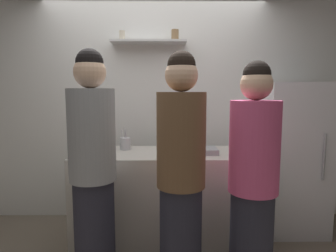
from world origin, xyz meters
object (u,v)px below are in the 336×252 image
object	(u,v)px
person_brown_jacket	(181,179)
water_bottle_plastic	(244,140)
wine_bottle_pale_glass	(170,137)
person_grey_hoodie	(93,173)
baking_pan	(199,151)
wine_bottle_dark_glass	(255,141)
wine_bottle_green_glass	(74,143)
utensil_holder	(125,143)
person_pink_top	(253,186)
refrigerator	(291,158)

from	to	relation	value
person_brown_jacket	water_bottle_plastic	bearing A→B (deg)	176.75
water_bottle_plastic	person_brown_jacket	size ratio (longest dim) A/B	0.12
wine_bottle_pale_glass	person_grey_hoodie	size ratio (longest dim) A/B	0.16
baking_pan	water_bottle_plastic	world-z (taller)	water_bottle_plastic
wine_bottle_dark_glass	wine_bottle_green_glass	bearing A→B (deg)	-174.21
water_bottle_plastic	wine_bottle_pale_glass	bearing A→B (deg)	169.59
wine_bottle_pale_glass	person_brown_jacket	distance (m)	0.97
water_bottle_plastic	person_brown_jacket	bearing A→B (deg)	-128.81
utensil_holder	wine_bottle_green_glass	distance (m)	0.53
utensil_holder	person_grey_hoodie	distance (m)	0.76
water_bottle_plastic	utensil_holder	bearing A→B (deg)	178.81
wine_bottle_dark_glass	person_brown_jacket	xyz separation A→B (m)	(-0.72, -0.67, -0.15)
baking_pan	person_brown_jacket	xyz separation A→B (m)	(-0.20, -0.67, -0.07)
utensil_holder	wine_bottle_dark_glass	world-z (taller)	wine_bottle_dark_glass
wine_bottle_pale_glass	person_pink_top	size ratio (longest dim) A/B	0.16
refrigerator	utensil_holder	size ratio (longest dim) A/B	7.06
person_grey_hoodie	refrigerator	bearing A→B (deg)	-74.51
person_grey_hoodie	water_bottle_plastic	bearing A→B (deg)	-72.23
refrigerator	person_pink_top	world-z (taller)	person_pink_top
wine_bottle_pale_glass	person_grey_hoodie	world-z (taller)	person_grey_hoodie
person_grey_hoodie	person_pink_top	bearing A→B (deg)	-107.86
wine_bottle_pale_glass	wine_bottle_dark_glass	xyz separation A→B (m)	(0.78, -0.29, 0.01)
wine_bottle_pale_glass	person_brown_jacket	xyz separation A→B (m)	(0.06, -0.96, -0.15)
wine_bottle_dark_glass	person_pink_top	distance (m)	0.76
utensil_holder	person_grey_hoodie	size ratio (longest dim) A/B	0.13
water_bottle_plastic	person_brown_jacket	xyz separation A→B (m)	(-0.67, -0.83, -0.14)
refrigerator	person_pink_top	xyz separation A→B (m)	(-0.73, -1.07, 0.05)
wine_bottle_dark_glass	wine_bottle_green_glass	xyz separation A→B (m)	(-1.62, -0.16, 0.01)
utensil_holder	wine_bottle_dark_glass	bearing A→B (deg)	-8.21
person_pink_top	person_grey_hoodie	xyz separation A→B (m)	(-1.14, 0.13, 0.06)
person_brown_jacket	wine_bottle_dark_glass	bearing A→B (deg)	168.70
wine_bottle_dark_glass	person_grey_hoodie	bearing A→B (deg)	-157.29
utensil_holder	person_pink_top	size ratio (longest dim) A/B	0.13
wine_bottle_pale_glass	person_grey_hoodie	xyz separation A→B (m)	(-0.58, -0.86, -0.13)
baking_pan	wine_bottle_pale_glass	xyz separation A→B (m)	(-0.26, 0.29, 0.08)
wine_bottle_pale_glass	wine_bottle_green_glass	xyz separation A→B (m)	(-0.84, -0.45, 0.02)
utensil_holder	person_brown_jacket	size ratio (longest dim) A/B	0.13
person_pink_top	utensil_holder	bearing A→B (deg)	-75.49
wine_bottle_dark_glass	baking_pan	bearing A→B (deg)	-179.72
baking_pan	wine_bottle_pale_glass	size ratio (longest dim) A/B	1.23
baking_pan	water_bottle_plastic	distance (m)	0.50
water_bottle_plastic	person_grey_hoodie	distance (m)	1.50
refrigerator	person_pink_top	distance (m)	1.30
wine_bottle_green_glass	person_brown_jacket	bearing A→B (deg)	-29.49
wine_bottle_green_glass	refrigerator	bearing A→B (deg)	14.09
person_grey_hoodie	wine_bottle_pale_glass	bearing A→B (deg)	-45.24
wine_bottle_dark_glass	person_grey_hoodie	distance (m)	1.48
baking_pan	wine_bottle_dark_glass	bearing A→B (deg)	0.28
water_bottle_plastic	refrigerator	bearing A→B (deg)	21.06
person_grey_hoodie	utensil_holder	bearing A→B (deg)	-21.27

